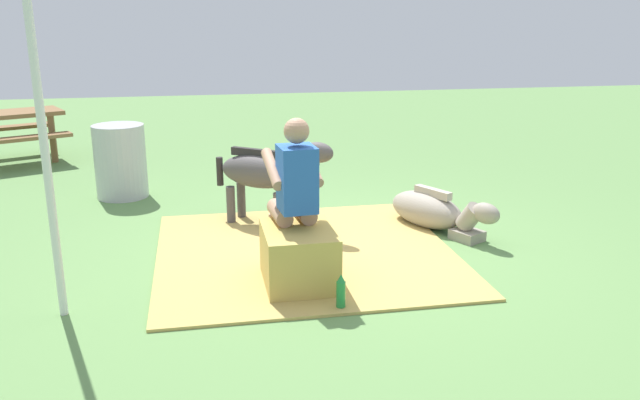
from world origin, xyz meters
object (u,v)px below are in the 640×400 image
object	(u,v)px
hay_bale	(299,257)
person_seated	(294,191)
tent_pole_left	(47,165)
picnic_bench	(6,124)
pony_lying	(433,211)
water_barrel	(121,161)
soda_bottle	(341,293)
pony_standing	(266,173)

from	to	relation	value
hay_bale	person_seated	size ratio (longest dim) A/B	0.52
tent_pole_left	picnic_bench	xyz separation A→B (m)	(5.34, 1.66, -0.54)
hay_bale	pony_lying	world-z (taller)	hay_bale
tent_pole_left	pony_lying	bearing A→B (deg)	-68.03
water_barrel	person_seated	bearing A→B (deg)	-149.81
pony_lying	water_barrel	bearing A→B (deg)	60.20
person_seated	soda_bottle	size ratio (longest dim) A/B	4.80
pony_standing	picnic_bench	size ratio (longest dim) A/B	0.61
pony_standing	tent_pole_left	distance (m)	2.50
person_seated	pony_standing	size ratio (longest dim) A/B	1.18
hay_bale	soda_bottle	world-z (taller)	hay_bale
picnic_bench	water_barrel	bearing A→B (deg)	-140.26
hay_bale	soda_bottle	xyz separation A→B (m)	(-0.51, -0.23, -0.10)
pony_standing	pony_lying	xyz separation A→B (m)	(-0.41, -1.66, -0.38)
pony_lying	person_seated	bearing A→B (deg)	121.98
hay_bale	tent_pole_left	world-z (taller)	tent_pole_left
tent_pole_left	picnic_bench	distance (m)	5.62
pony_lying	tent_pole_left	distance (m)	3.73
person_seated	picnic_bench	bearing A→B (deg)	34.58
person_seated	water_barrel	size ratio (longest dim) A/B	1.57
pony_lying	tent_pole_left	size ratio (longest dim) A/B	0.58
hay_bale	pony_standing	xyz separation A→B (m)	(1.55, 0.09, 0.33)
pony_lying	water_barrel	size ratio (longest dim) A/B	1.51
soda_bottle	tent_pole_left	bearing A→B (deg)	81.24
pony_lying	picnic_bench	size ratio (longest dim) A/B	0.69
soda_bottle	tent_pole_left	size ratio (longest dim) A/B	0.13
soda_bottle	water_barrel	size ratio (longest dim) A/B	0.33
tent_pole_left	soda_bottle	bearing A→B (deg)	-98.76
pony_standing	water_barrel	distance (m)	2.14
hay_bale	picnic_bench	xyz separation A→B (m)	(5.14, 3.44, 0.34)
soda_bottle	pony_standing	bearing A→B (deg)	8.88
hay_bale	tent_pole_left	size ratio (longest dim) A/B	0.32
soda_bottle	picnic_bench	bearing A→B (deg)	33.02
pony_standing	picnic_bench	world-z (taller)	pony_standing
water_barrel	picnic_bench	bearing A→B (deg)	39.74
pony_lying	picnic_bench	world-z (taller)	picnic_bench
person_seated	pony_lying	bearing A→B (deg)	-58.02
person_seated	pony_lying	size ratio (longest dim) A/B	1.04
person_seated	picnic_bench	world-z (taller)	person_seated
hay_bale	pony_lying	size ratio (longest dim) A/B	0.54
pony_standing	picnic_bench	xyz separation A→B (m)	(3.59, 3.35, 0.01)
pony_standing	hay_bale	bearing A→B (deg)	-176.71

